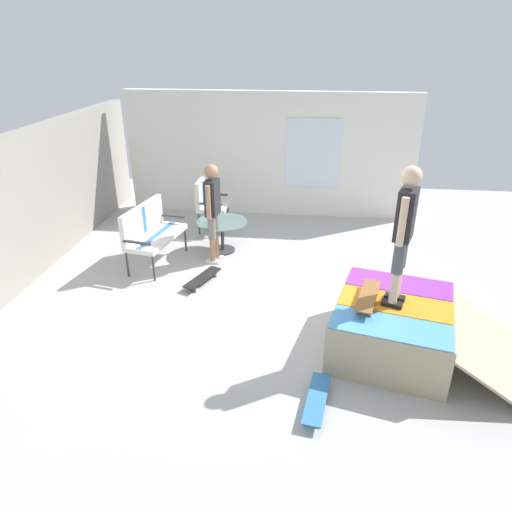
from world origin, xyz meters
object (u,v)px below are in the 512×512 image
patio_chair_near_house (207,200)px  patio_table (222,230)px  skate_ramp (395,326)px  patio_bench (150,229)px  skateboard_spare (317,399)px  skateboard_by_bench (203,278)px  skateboard_on_ramp (368,296)px  person_skater (404,228)px  person_watching (213,207)px

patio_chair_near_house → patio_table: size_ratio=1.13×
skate_ramp → patio_table: bearing=45.0°
patio_bench → skateboard_spare: 4.21m
skate_ramp → skateboard_by_bench: size_ratio=3.05×
skateboard_on_ramp → skate_ramp: bearing=-87.0°
patio_table → skateboard_spare: 4.10m
skateboard_by_bench → skateboard_on_ramp: (-1.41, -2.35, 0.65)m
person_skater → skateboard_on_ramp: bearing=97.0°
patio_bench → skateboard_on_ramp: size_ratio=1.61×
patio_chair_near_house → person_watching: 1.51m
patio_table → person_skater: 3.84m
person_skater → skateboard_by_bench: bearing=62.7°
person_skater → skateboard_on_ramp: size_ratio=2.00×
patio_chair_near_house → skateboard_spare: size_ratio=1.24×
person_watching → skateboard_by_bench: (-0.81, 0.03, -0.90)m
skate_ramp → person_skater: size_ratio=1.51×
person_watching → skateboard_by_bench: size_ratio=2.07×
patio_table → skateboard_by_bench: 1.27m
skateboard_spare → person_skater: bearing=-37.9°
skateboard_by_bench → patio_chair_near_house: bearing=9.6°
skate_ramp → patio_bench: patio_bench is taller
person_watching → skateboard_spare: (-3.30, -1.75, -0.90)m
skateboard_by_bench → skateboard_on_ramp: size_ratio=0.99×
skateboard_on_ramp → patio_bench: bearing=58.8°
skate_ramp → patio_bench: 4.24m
skate_ramp → skateboard_spare: bearing=139.8°
patio_table → skateboard_on_ramp: 3.48m
patio_chair_near_house → person_watching: (-1.41, -0.41, 0.37)m
person_watching → skateboard_on_ramp: 3.21m
person_watching → skateboard_by_bench: 1.21m
skate_ramp → patio_chair_near_house: bearing=40.6°
patio_bench → skateboard_on_ramp: patio_bench is taller
patio_bench → person_watching: size_ratio=0.79×
skateboard_spare → skateboard_on_ramp: size_ratio=1.00×
patio_bench → person_skater: 4.29m
patio_table → person_watching: 0.72m
patio_bench → skateboard_spare: bearing=-138.1°
patio_bench → patio_chair_near_house: (1.59, -0.64, -0.00)m
patio_bench → person_watching: 1.12m
skate_ramp → patio_bench: bearing=61.6°
skateboard_by_bench → skateboard_on_ramp: skateboard_on_ramp is taller
patio_chair_near_house → skateboard_by_bench: (-2.21, -0.37, -0.53)m
patio_bench → person_skater: person_skater is taller
patio_bench → patio_table: size_ratio=1.48×
person_watching → person_skater: (-2.18, -2.62, 0.62)m
skate_ramp → skateboard_by_bench: skate_ramp is taller
person_skater → skateboard_by_bench: 3.35m
skateboard_by_bench → skateboard_spare: same height
patio_bench → skateboard_on_ramp: bearing=-121.2°
patio_chair_near_house → skateboard_by_bench: patio_chair_near_house is taller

